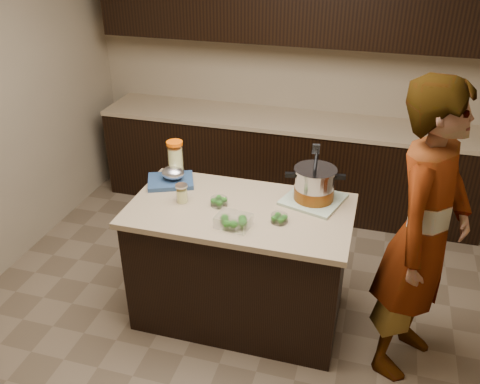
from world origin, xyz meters
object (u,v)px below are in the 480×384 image
Objects in this scene: stock_pot at (314,186)px; person at (424,236)px; lemonade_pitcher at (176,161)px; island at (240,263)px.

stock_pot is 0.76m from person.
lemonade_pitcher is 0.15× the size of person.
island is 0.77× the size of person.
person is (1.69, -0.38, -0.08)m from lemonade_pitcher.
stock_pot is at bearing 88.44° from person.
stock_pot is 1.41× the size of lemonade_pitcher.
person reaches higher than island.
island is at bearing -164.00° from stock_pot.
person reaches higher than lemonade_pitcher.
person reaches higher than stock_pot.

